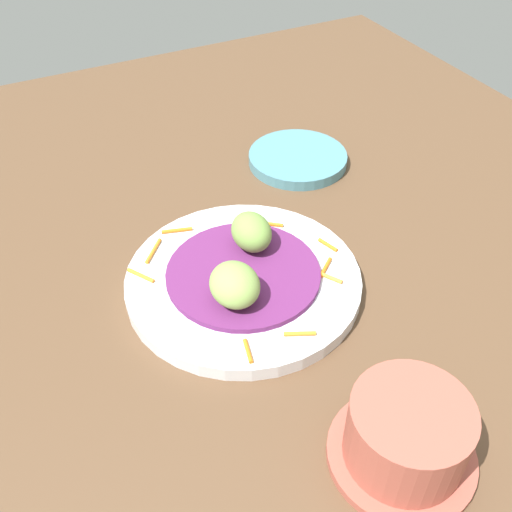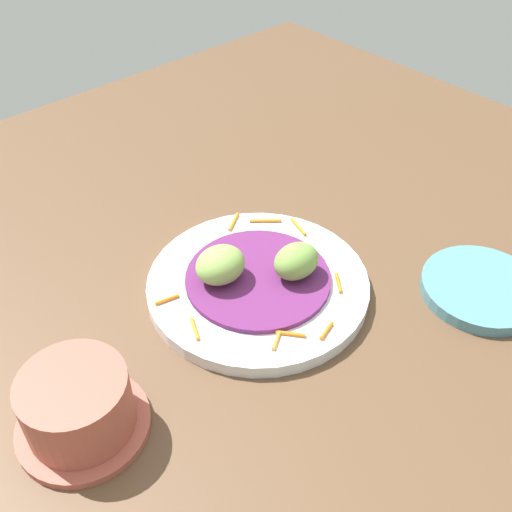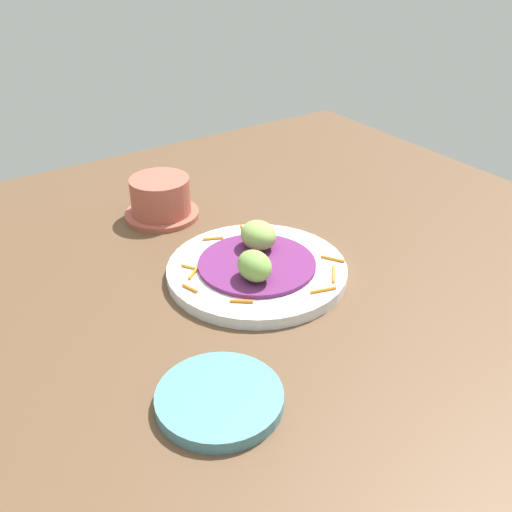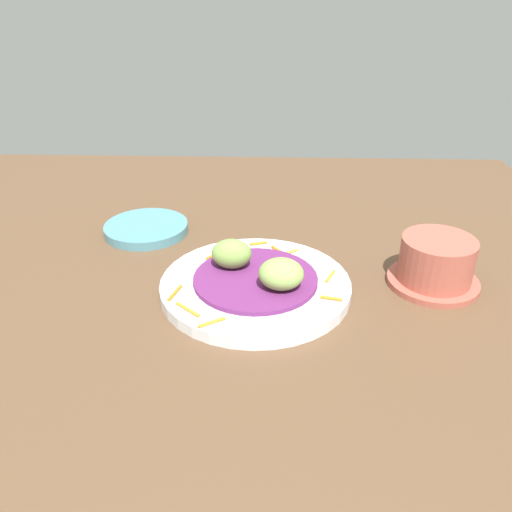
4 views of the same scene
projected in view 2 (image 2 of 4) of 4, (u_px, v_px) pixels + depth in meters
The scene contains 8 objects.
table_surface at pixel (283, 281), 68.48cm from camera, with size 110.00×110.00×2.00cm, color brown.
main_plate at pixel (258, 285), 65.38cm from camera, with size 23.91×23.91×1.52cm, color silver.
cabbage_bed at pixel (258, 278), 64.68cm from camera, with size 15.61×15.61×0.60cm, color #60235B.
carrot_garnish at pixel (265, 277), 65.00cm from camera, with size 20.65×20.89×0.40cm.
guac_scoop_left at pixel (220, 265), 63.02cm from camera, with size 4.68×5.44×3.80cm, color #84A851.
guac_scoop_center at pixel (296, 261), 63.46cm from camera, with size 5.15×4.02×3.77cm, color #759E47.
side_plate_small at pixel (481, 288), 65.11cm from camera, with size 12.84×12.84×1.39cm, color teal.
terracotta_bowl at pixel (78, 407), 50.94cm from camera, with size 11.64×11.64×6.47cm.
Camera 2 is at (-35.58, -34.85, 48.17)cm, focal length 42.45 mm.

